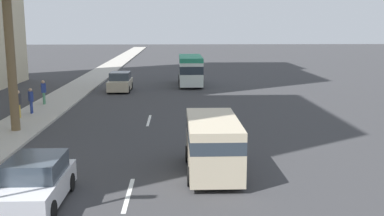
{
  "coord_description": "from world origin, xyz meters",
  "views": [
    {
      "loc": [
        -2.32,
        -1.68,
        5.86
      ],
      "look_at": [
        19.67,
        -2.48,
        1.72
      ],
      "focal_mm": 41.81,
      "sensor_mm": 36.0,
      "label": 1
    }
  ],
  "objects_px": {
    "pedestrian_by_tree": "(31,100)",
    "minibus_fifth": "(190,69)",
    "car_fourth": "(35,183)",
    "pedestrian_mid_block": "(44,91)",
    "car_third": "(120,82)",
    "pedestrian_near_lamp": "(18,103)",
    "van_second": "(213,142)"
  },
  "relations": [
    {
      "from": "minibus_fifth",
      "to": "pedestrian_by_tree",
      "type": "height_order",
      "value": "minibus_fifth"
    },
    {
      "from": "car_fourth",
      "to": "pedestrian_by_tree",
      "type": "relative_size",
      "value": 2.44
    },
    {
      "from": "car_third",
      "to": "pedestrian_near_lamp",
      "type": "bearing_deg",
      "value": -21.43
    },
    {
      "from": "car_fourth",
      "to": "pedestrian_mid_block",
      "type": "height_order",
      "value": "pedestrian_mid_block"
    },
    {
      "from": "car_third",
      "to": "pedestrian_mid_block",
      "type": "bearing_deg",
      "value": -32.4
    },
    {
      "from": "pedestrian_mid_block",
      "to": "pedestrian_near_lamp",
      "type": "bearing_deg",
      "value": -119.93
    },
    {
      "from": "van_second",
      "to": "minibus_fifth",
      "type": "distance_m",
      "value": 26.07
    },
    {
      "from": "van_second",
      "to": "car_fourth",
      "type": "height_order",
      "value": "van_second"
    },
    {
      "from": "pedestrian_near_lamp",
      "to": "car_third",
      "type": "bearing_deg",
      "value": 104.74
    },
    {
      "from": "car_fourth",
      "to": "minibus_fifth",
      "type": "relative_size",
      "value": 0.6
    },
    {
      "from": "car_fourth",
      "to": "pedestrian_near_lamp",
      "type": "relative_size",
      "value": 2.31
    },
    {
      "from": "car_third",
      "to": "pedestrian_by_tree",
      "type": "relative_size",
      "value": 2.45
    },
    {
      "from": "pedestrian_mid_block",
      "to": "van_second",
      "type": "bearing_deg",
      "value": -82.35
    },
    {
      "from": "car_third",
      "to": "car_fourth",
      "type": "xyz_separation_m",
      "value": [
        -25.43,
        -0.31,
        -0.05
      ]
    },
    {
      "from": "car_third",
      "to": "pedestrian_mid_block",
      "type": "relative_size",
      "value": 2.31
    },
    {
      "from": "car_fourth",
      "to": "pedestrian_near_lamp",
      "type": "xyz_separation_m",
      "value": [
        13.3,
        5.07,
        0.37
      ]
    },
    {
      "from": "van_second",
      "to": "pedestrian_by_tree",
      "type": "xyz_separation_m",
      "value": [
        11.81,
        10.85,
        -0.21
      ]
    },
    {
      "from": "van_second",
      "to": "car_fourth",
      "type": "relative_size",
      "value": 1.19
    },
    {
      "from": "minibus_fifth",
      "to": "pedestrian_near_lamp",
      "type": "height_order",
      "value": "minibus_fifth"
    },
    {
      "from": "car_fourth",
      "to": "pedestrian_mid_block",
      "type": "xyz_separation_m",
      "value": [
        18.15,
        4.93,
        0.38
      ]
    },
    {
      "from": "pedestrian_near_lamp",
      "to": "pedestrian_mid_block",
      "type": "height_order",
      "value": "pedestrian_mid_block"
    },
    {
      "from": "van_second",
      "to": "pedestrian_mid_block",
      "type": "distance_m",
      "value": 18.76
    },
    {
      "from": "car_third",
      "to": "pedestrian_mid_block",
      "type": "xyz_separation_m",
      "value": [
        -7.28,
        4.62,
        0.32
      ]
    },
    {
      "from": "van_second",
      "to": "car_fourth",
      "type": "xyz_separation_m",
      "value": [
        -2.96,
        6.08,
        -0.52
      ]
    },
    {
      "from": "van_second",
      "to": "pedestrian_by_tree",
      "type": "distance_m",
      "value": 16.04
    },
    {
      "from": "car_third",
      "to": "car_fourth",
      "type": "distance_m",
      "value": 25.43
    },
    {
      "from": "pedestrian_near_lamp",
      "to": "pedestrian_by_tree",
      "type": "height_order",
      "value": "pedestrian_near_lamp"
    },
    {
      "from": "minibus_fifth",
      "to": "pedestrian_by_tree",
      "type": "xyz_separation_m",
      "value": [
        -14.26,
        10.82,
        -0.51
      ]
    },
    {
      "from": "pedestrian_by_tree",
      "to": "car_third",
      "type": "bearing_deg",
      "value": -63.01
    },
    {
      "from": "pedestrian_mid_block",
      "to": "pedestrian_by_tree",
      "type": "xyz_separation_m",
      "value": [
        -3.38,
        -0.16,
        -0.07
      ]
    },
    {
      "from": "pedestrian_by_tree",
      "to": "minibus_fifth",
      "type": "bearing_deg",
      "value": -77.49
    },
    {
      "from": "minibus_fifth",
      "to": "pedestrian_by_tree",
      "type": "distance_m",
      "value": 17.9
    }
  ]
}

